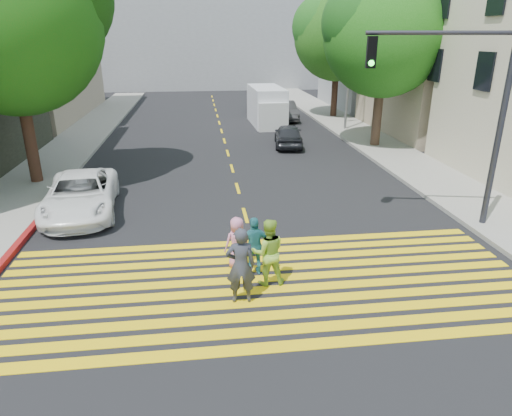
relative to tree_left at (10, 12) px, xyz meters
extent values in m
plane|color=black|center=(8.20, -10.68, -6.65)|extent=(120.00, 120.00, 0.00)
cube|color=gray|center=(-0.30, 11.32, -6.58)|extent=(3.00, 40.00, 0.15)
cube|color=gray|center=(16.70, 4.32, -6.58)|extent=(3.00, 60.00, 0.15)
cube|color=maroon|center=(1.30, -4.68, -6.57)|extent=(0.20, 8.00, 0.16)
cube|color=yellow|center=(8.20, -11.88, -6.65)|extent=(13.40, 0.35, 0.01)
cube|color=yellow|center=(8.20, -11.33, -6.65)|extent=(13.40, 0.35, 0.01)
cube|color=yellow|center=(8.20, -10.78, -6.65)|extent=(13.40, 0.35, 0.01)
cube|color=yellow|center=(8.20, -10.23, -6.65)|extent=(13.40, 0.35, 0.01)
cube|color=yellow|center=(8.20, -9.68, -6.65)|extent=(13.40, 0.35, 0.01)
cube|color=yellow|center=(8.20, -9.13, -6.65)|extent=(13.40, 0.35, 0.01)
cube|color=yellow|center=(8.20, -8.58, -6.65)|extent=(13.40, 0.35, 0.01)
cube|color=yellow|center=(8.20, -8.03, -6.65)|extent=(13.40, 0.35, 0.01)
cube|color=yellow|center=(8.20, -7.48, -6.65)|extent=(13.40, 0.35, 0.01)
cube|color=yellow|center=(8.20, -6.93, -6.65)|extent=(13.40, 0.35, 0.01)
cube|color=yellow|center=(8.20, -4.68, -6.65)|extent=(0.12, 1.40, 0.01)
cube|color=yellow|center=(8.20, -1.68, -6.65)|extent=(0.12, 1.40, 0.01)
cube|color=yellow|center=(8.20, 1.32, -6.65)|extent=(0.12, 1.40, 0.01)
cube|color=yellow|center=(8.20, 4.32, -6.65)|extent=(0.12, 1.40, 0.01)
cube|color=yellow|center=(8.20, 7.32, -6.65)|extent=(0.12, 1.40, 0.01)
cube|color=yellow|center=(8.20, 10.32, -6.65)|extent=(0.12, 1.40, 0.01)
cube|color=yellow|center=(8.20, 13.32, -6.65)|extent=(0.12, 1.40, 0.01)
cube|color=yellow|center=(8.20, 16.32, -6.65)|extent=(0.12, 1.40, 0.01)
cube|color=yellow|center=(8.20, 19.32, -6.65)|extent=(0.12, 1.40, 0.01)
cube|color=yellow|center=(8.20, 22.32, -6.65)|extent=(0.12, 1.40, 0.01)
cube|color=yellow|center=(8.20, 25.32, -6.65)|extent=(0.12, 1.40, 0.01)
cube|color=yellow|center=(8.20, 28.32, -6.65)|extent=(0.12, 1.40, 0.01)
cube|color=tan|center=(23.20, 8.32, -1.65)|extent=(10.00, 10.00, 10.00)
cube|color=gray|center=(23.20, 19.32, -1.65)|extent=(10.00, 10.00, 10.00)
cube|color=gray|center=(8.20, 37.32, -0.65)|extent=(30.00, 8.00, 12.00)
cylinder|color=#45211A|center=(-0.08, -0.06, -4.88)|extent=(0.58, 0.58, 3.55)
sphere|color=#126410|center=(-0.08, -0.06, -0.37)|extent=(8.40, 8.40, 6.83)
cylinder|color=#45311E|center=(16.41, 4.65, -4.99)|extent=(0.57, 0.57, 3.33)
sphere|color=#12510C|center=(16.41, 4.65, -0.82)|extent=(7.19, 7.19, 6.26)
sphere|color=#16350E|center=(17.70, 4.77, 0.12)|extent=(5.40, 5.40, 4.70)
sphere|color=#154510|center=(15.29, 4.60, -0.19)|extent=(5.04, 5.04, 4.38)
cylinder|color=black|center=(16.88, 14.43, -5.01)|extent=(0.54, 0.54, 3.29)
sphere|color=#0F3509|center=(16.88, 14.43, -0.86)|extent=(7.41, 7.41, 6.26)
sphere|color=#11420F|center=(18.17, 14.49, 0.08)|extent=(5.56, 5.56, 4.70)
sphere|color=#13410E|center=(15.76, 14.45, -0.23)|extent=(5.19, 5.19, 4.39)
imported|color=#31343E|center=(7.54, -10.09, -5.72)|extent=(0.70, 0.47, 1.86)
imported|color=#91C23C|center=(8.29, -9.35, -5.79)|extent=(0.84, 0.66, 1.73)
imported|color=#CE749C|center=(7.61, -8.35, -5.95)|extent=(0.79, 0.62, 1.41)
imported|color=teal|center=(8.03, -8.80, -5.87)|extent=(0.94, 0.44, 1.57)
imported|color=white|center=(2.57, -3.77, -5.96)|extent=(2.79, 5.18, 1.38)
imported|color=black|center=(11.68, 5.48, -6.02)|extent=(1.99, 3.86, 1.26)
imported|color=#9BA6B2|center=(11.81, 19.09, -6.05)|extent=(1.69, 4.13, 1.20)
imported|color=#2B2B2D|center=(13.08, 13.87, -5.99)|extent=(1.45, 4.05, 1.33)
cube|color=silver|center=(11.46, 12.43, -5.38)|extent=(2.16, 5.12, 2.53)
cube|color=silver|center=(11.52, 10.20, -5.74)|extent=(1.96, 1.27, 1.82)
cylinder|color=black|center=(10.70, 10.58, -6.30)|extent=(0.27, 0.72, 0.71)
cylinder|color=black|center=(12.32, 10.62, -6.30)|extent=(0.27, 0.72, 0.71)
cylinder|color=black|center=(10.60, 14.23, -6.30)|extent=(0.27, 0.72, 0.71)
cylinder|color=black|center=(12.22, 14.27, -6.30)|extent=(0.27, 0.72, 0.71)
cylinder|color=#272831|center=(15.76, -6.64, -3.48)|extent=(0.23, 0.23, 6.34)
cylinder|color=#282830|center=(13.70, -6.20, -0.74)|extent=(4.16, 1.00, 0.13)
cube|color=black|center=(11.84, -5.80, -1.26)|extent=(0.33, 0.33, 0.89)
sphere|color=#2BE432|center=(11.80, -5.95, -1.56)|extent=(0.20, 0.20, 0.17)
cylinder|color=gray|center=(16.20, 9.38, -2.35)|extent=(0.18, 0.18, 8.60)
camera|label=1|loc=(6.74, -19.31, -0.80)|focal=32.00mm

